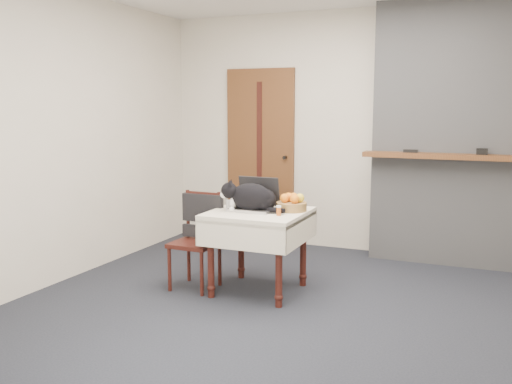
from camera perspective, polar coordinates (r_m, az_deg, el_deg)
ground at (r=4.60m, az=4.82°, el=-11.44°), size 4.50×4.50×0.00m
room_shell at (r=4.77m, az=6.87°, el=10.79°), size 4.52×4.01×2.61m
door at (r=6.62m, az=0.44°, el=3.59°), size 0.82×0.10×2.00m
chimney at (r=5.98m, az=18.93°, el=5.46°), size 1.62×0.48×2.60m
side_table at (r=4.82m, az=0.25°, el=-3.24°), size 0.78×0.78×0.70m
laptop at (r=4.85m, az=-0.10°, el=-0.98°), size 0.38×0.32×0.27m
cat at (r=4.77m, az=-0.38°, el=-0.57°), size 0.57×0.32×0.27m
cream_jar at (r=4.92m, az=-2.67°, el=-1.24°), size 0.06×0.06×0.07m
pill_bottle at (r=4.60m, az=2.28°, el=-1.84°), size 0.04×0.04×0.08m
fruit_basket at (r=4.81m, az=3.59°, el=-1.19°), size 0.26×0.26×0.15m
desk_clutter at (r=4.73m, az=2.24°, el=-2.02°), size 0.13×0.05×0.01m
chair at (r=5.01m, az=-5.69°, el=-3.44°), size 0.39×0.38×0.84m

